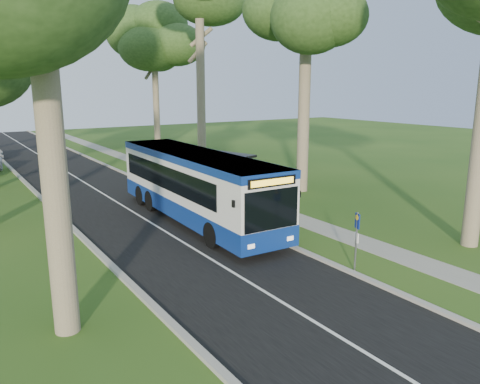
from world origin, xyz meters
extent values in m
plane|color=#284D18|center=(0.00, 0.00, 0.00)|extent=(120.00, 120.00, 0.00)
cube|color=black|center=(-3.50, 10.00, 0.01)|extent=(7.00, 100.00, 0.02)
cube|color=#9E9B93|center=(0.00, 10.00, 0.06)|extent=(0.25, 100.00, 0.12)
cube|color=#9E9B93|center=(-7.00, 10.00, 0.06)|extent=(0.25, 100.00, 0.12)
cube|color=white|center=(-3.50, 10.00, 0.02)|extent=(0.12, 100.00, 0.00)
cube|color=gray|center=(3.00, 10.00, 0.01)|extent=(1.50, 100.00, 0.02)
cube|color=white|center=(-1.44, 3.61, 1.91)|extent=(3.07, 12.96, 3.06)
cube|color=navy|center=(-1.44, 3.61, 0.81)|extent=(3.10, 12.99, 0.86)
cube|color=navy|center=(-1.44, 3.61, 3.26)|extent=(3.10, 12.99, 0.34)
cube|color=black|center=(-1.44, -2.85, 2.04)|extent=(2.42, 0.12, 1.56)
cube|color=yellow|center=(-1.44, -2.88, 3.11)|extent=(1.93, 0.08, 0.24)
cube|color=black|center=(-1.44, -2.78, 0.54)|extent=(2.58, 0.20, 0.32)
cylinder|color=black|center=(-2.66, -0.36, 0.56)|extent=(0.33, 1.13, 1.12)
cylinder|color=black|center=(-0.22, -0.36, 0.56)|extent=(0.33, 1.13, 1.12)
cylinder|color=black|center=(-2.66, 7.37, 0.56)|extent=(0.33, 1.13, 1.12)
cylinder|color=black|center=(-0.22, 7.37, 0.56)|extent=(0.33, 1.13, 1.12)
cylinder|color=gray|center=(0.30, -5.35, 1.11)|extent=(0.07, 0.07, 2.21)
cube|color=navy|center=(0.30, -5.35, 1.90)|extent=(0.15, 0.30, 0.55)
cylinder|color=yellow|center=(0.27, -5.35, 2.04)|extent=(0.08, 0.19, 0.19)
cube|color=white|center=(0.30, -5.35, 1.28)|extent=(0.14, 0.27, 0.35)
cube|color=black|center=(2.35, 4.59, 1.36)|extent=(0.13, 0.13, 2.73)
cube|color=black|center=(2.35, 7.38, 1.36)|extent=(0.13, 0.13, 2.73)
cube|color=black|center=(1.67, 5.99, 2.79)|extent=(2.64, 3.69, 0.13)
cube|color=silver|center=(2.43, 5.99, 1.47)|extent=(0.80, 2.69, 2.18)
cube|color=black|center=(1.67, 4.46, 1.36)|extent=(1.15, 0.48, 2.40)
cube|color=white|center=(1.67, 4.38, 1.36)|extent=(0.90, 0.27, 2.13)
cube|color=black|center=(2.00, 6.32, 0.49)|extent=(0.93, 2.00, 0.07)
cylinder|color=black|center=(1.41, 7.59, 0.45)|extent=(0.50, 0.50, 0.90)
cylinder|color=black|center=(1.41, 7.59, 0.92)|extent=(0.54, 0.54, 0.05)
cylinder|color=#7A6B56|center=(-9.50, -4.00, 5.57)|extent=(0.68, 0.68, 11.13)
cylinder|color=#7A6B56|center=(7.50, 6.00, 6.37)|extent=(0.72, 0.72, 12.75)
cylinder|color=#7A6B56|center=(6.80, 18.00, 5.90)|extent=(0.70, 0.70, 11.80)
ellipsoid|color=#29471B|center=(6.80, 18.00, 12.14)|extent=(5.20, 5.20, 8.09)
cylinder|color=#7A6B56|center=(8.00, 30.00, 5.17)|extent=(0.66, 0.66, 10.35)
ellipsoid|color=#29471B|center=(8.00, 30.00, 10.64)|extent=(5.20, 5.20, 7.10)
camera|label=1|loc=(-11.97, -16.41, 6.58)|focal=35.00mm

